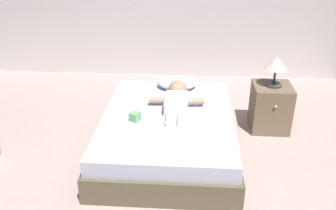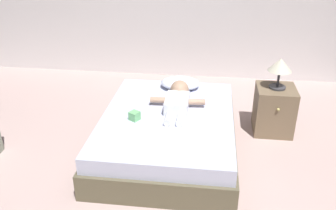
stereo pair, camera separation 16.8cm
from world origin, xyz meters
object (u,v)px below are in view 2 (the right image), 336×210
Objects in this scene: toothbrush at (203,101)px; lamp at (280,67)px; nightstand at (274,110)px; baby at (178,99)px; toy_block at (135,116)px; pillow at (180,83)px; bed at (168,132)px.

lamp is at bearing 13.30° from toothbrush.
nightstand is at bearing 13.30° from toothbrush.
toothbrush is (0.24, 0.11, -0.06)m from baby.
toothbrush is 1.27× the size of toy_block.
lamp is (0.74, 0.18, 0.34)m from toothbrush.
nightstand is at bearing 16.45° from baby.
baby is at bearing -87.88° from pillow.
baby reaches higher than toothbrush.
toothbrush is 0.83m from lamp.
baby is at bearing 70.44° from bed.
bed is at bearing -109.56° from baby.
pillow reaches higher than toy_block.
pillow is 0.60× the size of baby.
lamp is at bearing -8.27° from pillow.
baby is 2.23× the size of lamp.
bed is 0.40m from toy_block.
toy_block is at bearing -154.82° from nightstand.
toy_block is (-1.34, -0.63, 0.17)m from nightstand.
nightstand is (0.98, 0.29, -0.20)m from baby.
nightstand is at bearing -8.27° from pillow.
baby is at bearing 43.40° from toy_block.
pillow is 0.85m from toy_block.
toy_block is (-1.34, -0.63, -0.31)m from lamp.
bed is 0.34m from baby.
lamp is (0.98, 0.29, 0.28)m from baby.
lamp is (1.05, 0.49, 0.54)m from bed.
nightstand is (1.05, 0.49, 0.06)m from bed.
bed is at bearing -154.97° from nightstand.
toothbrush is 0.78m from nightstand.
pillow is at bearing 128.60° from toothbrush.
lamp reaches higher than nightstand.
baby is at bearing -163.54° from lamp.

